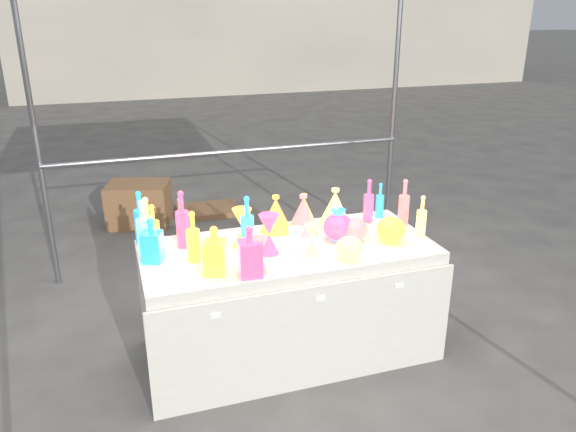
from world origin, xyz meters
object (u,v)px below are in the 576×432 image
object	(u,v)px
display_table	(288,300)
bottle_0	(153,227)
decanter_0	(215,250)
lampshade_0	(304,210)
hourglass_0	(269,234)
globe_0	(391,231)
cardboard_box_closed	(139,204)

from	to	relation	value
display_table	bottle_0	xyz separation A→B (m)	(-0.79, 0.22, 0.52)
decanter_0	lampshade_0	bearing A→B (deg)	55.75
display_table	decanter_0	size ratio (longest dim) A/B	6.53
decanter_0	hourglass_0	size ratio (longest dim) A/B	1.14
decanter_0	hourglass_0	world-z (taller)	decanter_0
display_table	bottle_0	size ratio (longest dim) A/B	6.34
globe_0	hourglass_0	bearing A→B (deg)	174.72
display_table	lampshade_0	size ratio (longest dim) A/B	8.01
lampshade_0	cardboard_box_closed	bearing A→B (deg)	95.64
bottle_0	globe_0	xyz separation A→B (m)	(1.42, -0.35, -0.07)
display_table	hourglass_0	world-z (taller)	hourglass_0
decanter_0	bottle_0	bearing A→B (deg)	142.93
display_table	bottle_0	distance (m)	0.97
bottle_0	lampshade_0	size ratio (longest dim) A/B	1.26
cardboard_box_closed	lampshade_0	bearing A→B (deg)	-51.47
decanter_0	globe_0	bearing A→B (deg)	24.52
display_table	lampshade_0	bearing A→B (deg)	54.90
globe_0	decanter_0	bearing A→B (deg)	-175.38
display_table	lampshade_0	distance (m)	0.60
decanter_0	globe_0	size ratio (longest dim) A/B	1.55
display_table	lampshade_0	world-z (taller)	lampshade_0
cardboard_box_closed	lampshade_0	xyz separation A→B (m)	(0.95, -2.36, 0.64)
display_table	cardboard_box_closed	size ratio (longest dim) A/B	3.02
hourglass_0	globe_0	distance (m)	0.78
hourglass_0	lampshade_0	size ratio (longest dim) A/B	1.08
bottle_0	hourglass_0	world-z (taller)	bottle_0
cardboard_box_closed	hourglass_0	xyz separation A→B (m)	(0.61, -2.71, 0.65)
globe_0	bottle_0	bearing A→B (deg)	166.18
cardboard_box_closed	decanter_0	bearing A→B (deg)	-68.47
display_table	hourglass_0	xyz separation A→B (m)	(-0.14, -0.06, 0.50)
decanter_0	display_table	bearing A→B (deg)	43.52
bottle_0	globe_0	bearing A→B (deg)	-13.82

